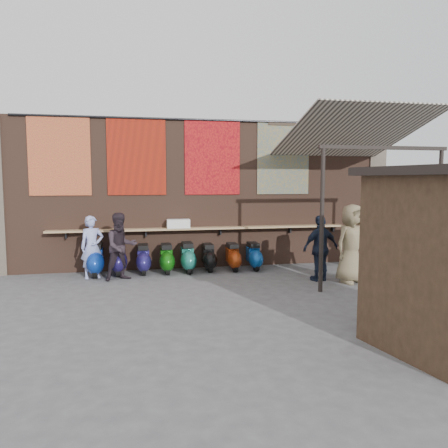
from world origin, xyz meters
name	(u,v)px	position (x,y,z in m)	size (l,w,h in m)	color
ground	(219,290)	(0.00, 0.00, 0.00)	(70.00, 70.00, 0.00)	#474749
brick_wall	(200,194)	(0.00, 2.70, 2.00)	(10.00, 0.40, 4.00)	brown
pier_right	(373,193)	(5.20, 2.70, 2.00)	(0.50, 0.50, 4.00)	#4C4238
eating_counter	(203,228)	(0.00, 2.33, 1.10)	(8.00, 0.32, 0.05)	#9E7A51
shelf_box	(178,224)	(-0.65, 2.30, 1.24)	(0.60, 0.29, 0.23)	white
tapestry_redgold	(60,156)	(-3.60, 2.48, 3.00)	(1.50, 0.02, 2.00)	maroon
tapestry_sun	(137,156)	(-1.70, 2.48, 3.00)	(1.50, 0.02, 2.00)	red
tapestry_orange	(212,157)	(0.30, 2.48, 3.00)	(1.50, 0.02, 2.00)	red
tapestry_multi	(283,158)	(2.30, 2.48, 3.00)	(1.50, 0.02, 2.00)	#22537C
hang_rail	(201,120)	(0.00, 2.47, 3.98)	(0.06, 0.06, 9.50)	black
scooter_stool_0	(96,260)	(-2.75, 1.97, 0.41)	(0.39, 0.86, 0.82)	#0D3297
scooter_stool_1	(119,258)	(-2.20, 2.01, 0.42)	(0.40, 0.88, 0.84)	#1A1349
scooter_stool_2	(143,259)	(-1.59, 2.03, 0.37)	(0.35, 0.78, 0.74)	navy
scooter_stool_3	(167,259)	(-1.00, 1.96, 0.37)	(0.35, 0.79, 0.75)	#10590C
scooter_stool_4	(188,257)	(-0.45, 1.98, 0.38)	(0.36, 0.81, 0.77)	#1A695B
scooter_stool_5	(209,257)	(0.11, 2.04, 0.35)	(0.33, 0.74, 0.71)	black
scooter_stool_6	(233,257)	(0.76, 1.98, 0.35)	(0.34, 0.75, 0.71)	maroon
scooter_stool_7	(254,256)	(1.32, 1.95, 0.36)	(0.34, 0.76, 0.72)	#0E438E
diner_left	(92,247)	(-2.81, 1.75, 0.76)	(0.56, 0.37, 1.53)	#94A0D8
diner_right	(121,247)	(-2.12, 1.40, 0.81)	(0.79, 0.61, 1.62)	black
shopper_navy	(321,248)	(2.53, 0.38, 0.78)	(0.92, 0.38, 1.57)	black
shopper_grey	(399,241)	(4.62, 0.45, 0.89)	(1.15, 0.66, 1.77)	#5B5C60
shopper_tan	(352,244)	(3.15, 0.04, 0.92)	(0.90, 0.58, 1.84)	#786A4C
stall_sign	(416,219)	(2.59, -3.05, 1.78)	(1.20, 0.04, 0.50)	gold
stall_shelf	(414,274)	(2.59, -3.05, 0.90)	(1.88, 0.10, 0.06)	#473321
awning_canvas	(351,133)	(3.50, 0.90, 3.55)	(3.20, 3.40, 0.03)	beige
awning_ledger	(324,124)	(3.50, 2.49, 3.95)	(3.30, 0.08, 0.12)	#33261C
awning_header	(384,148)	(3.50, -0.60, 3.08)	(3.00, 0.08, 0.08)	black
awning_post_left	(322,220)	(2.10, -0.60, 1.55)	(0.09, 0.09, 3.10)	black
awning_post_right	(438,218)	(4.90, -0.60, 1.55)	(0.09, 0.09, 3.10)	black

